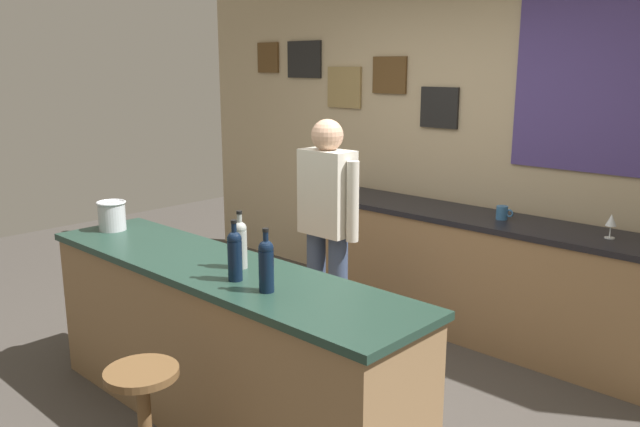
{
  "coord_description": "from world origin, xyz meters",
  "views": [
    {
      "loc": [
        2.62,
        -2.38,
        1.95
      ],
      "look_at": [
        -0.05,
        0.45,
        1.05
      ],
      "focal_mm": 35.92,
      "sensor_mm": 36.0,
      "label": 1
    }
  ],
  "objects_px": {
    "bar_stool": "(144,416)",
    "wine_bottle_b": "(235,254)",
    "wine_bottle_c": "(266,264)",
    "ice_bucket": "(112,215)",
    "wine_bottle_a": "(240,243)",
    "coffee_mug": "(502,213)",
    "wine_glass_a": "(342,181)",
    "wine_glass_b": "(611,221)",
    "bartender": "(327,223)"
  },
  "relations": [
    {
      "from": "wine_bottle_c",
      "to": "wine_bottle_a",
      "type": "bearing_deg",
      "value": 157.89
    },
    {
      "from": "wine_bottle_a",
      "to": "ice_bucket",
      "type": "distance_m",
      "value": 1.21
    },
    {
      "from": "wine_bottle_b",
      "to": "wine_bottle_a",
      "type": "bearing_deg",
      "value": 132.73
    },
    {
      "from": "bartender",
      "to": "coffee_mug",
      "type": "distance_m",
      "value": 1.25
    },
    {
      "from": "wine_glass_b",
      "to": "wine_bottle_a",
      "type": "bearing_deg",
      "value": -120.18
    },
    {
      "from": "bartender",
      "to": "ice_bucket",
      "type": "relative_size",
      "value": 8.61
    },
    {
      "from": "wine_bottle_b",
      "to": "wine_glass_a",
      "type": "relative_size",
      "value": 1.97
    },
    {
      "from": "wine_bottle_a",
      "to": "coffee_mug",
      "type": "bearing_deg",
      "value": 77.79
    },
    {
      "from": "bar_stool",
      "to": "wine_glass_a",
      "type": "xyz_separation_m",
      "value": [
        -1.17,
        2.64,
        0.55
      ]
    },
    {
      "from": "bar_stool",
      "to": "coffee_mug",
      "type": "height_order",
      "value": "coffee_mug"
    },
    {
      "from": "bar_stool",
      "to": "wine_glass_a",
      "type": "relative_size",
      "value": 4.39
    },
    {
      "from": "wine_bottle_a",
      "to": "wine_glass_b",
      "type": "distance_m",
      "value": 2.32
    },
    {
      "from": "bar_stool",
      "to": "wine_bottle_b",
      "type": "xyz_separation_m",
      "value": [
        -0.07,
        0.59,
        0.6
      ]
    },
    {
      "from": "wine_glass_b",
      "to": "bartender",
      "type": "bearing_deg",
      "value": -145.17
    },
    {
      "from": "wine_bottle_a",
      "to": "coffee_mug",
      "type": "xyz_separation_m",
      "value": [
        0.43,
        2.01,
        -0.11
      ]
    },
    {
      "from": "ice_bucket",
      "to": "wine_glass_b",
      "type": "xyz_separation_m",
      "value": [
        2.38,
        2.06,
        -0.01
      ]
    },
    {
      "from": "wine_bottle_c",
      "to": "wine_glass_b",
      "type": "distance_m",
      "value": 2.3
    },
    {
      "from": "bartender",
      "to": "wine_glass_a",
      "type": "relative_size",
      "value": 10.45
    },
    {
      "from": "coffee_mug",
      "to": "wine_glass_b",
      "type": "bearing_deg",
      "value": -0.06
    },
    {
      "from": "ice_bucket",
      "to": "coffee_mug",
      "type": "distance_m",
      "value": 2.64
    },
    {
      "from": "ice_bucket",
      "to": "coffee_mug",
      "type": "bearing_deg",
      "value": 51.39
    },
    {
      "from": "ice_bucket",
      "to": "wine_glass_a",
      "type": "distance_m",
      "value": 1.97
    },
    {
      "from": "wine_glass_a",
      "to": "bar_stool",
      "type": "bearing_deg",
      "value": -66.01
    },
    {
      "from": "bar_stool",
      "to": "wine_bottle_b",
      "type": "distance_m",
      "value": 0.84
    },
    {
      "from": "bar_stool",
      "to": "wine_bottle_b",
      "type": "relative_size",
      "value": 2.22
    },
    {
      "from": "wine_bottle_c",
      "to": "ice_bucket",
      "type": "height_order",
      "value": "wine_bottle_c"
    },
    {
      "from": "wine_bottle_a",
      "to": "bar_stool",
      "type": "bearing_deg",
      "value": -74.42
    },
    {
      "from": "wine_bottle_b",
      "to": "coffee_mug",
      "type": "distance_m",
      "value": 2.18
    },
    {
      "from": "wine_bottle_c",
      "to": "coffee_mug",
      "type": "distance_m",
      "value": 2.16
    },
    {
      "from": "wine_bottle_c",
      "to": "wine_glass_a",
      "type": "distance_m",
      "value": 2.45
    },
    {
      "from": "bar_stool",
      "to": "coffee_mug",
      "type": "distance_m",
      "value": 2.79
    },
    {
      "from": "bar_stool",
      "to": "wine_glass_b",
      "type": "distance_m",
      "value": 2.95
    },
    {
      "from": "wine_glass_a",
      "to": "coffee_mug",
      "type": "xyz_separation_m",
      "value": [
        1.4,
        0.1,
        -0.06
      ]
    },
    {
      "from": "wine_bottle_c",
      "to": "wine_glass_b",
      "type": "xyz_separation_m",
      "value": [
        0.8,
        2.16,
        -0.05
      ]
    },
    {
      "from": "wine_bottle_c",
      "to": "wine_bottle_b",
      "type": "bearing_deg",
      "value": 179.19
    },
    {
      "from": "wine_bottle_a",
      "to": "wine_bottle_c",
      "type": "xyz_separation_m",
      "value": [
        0.37,
        -0.15,
        0.0
      ]
    },
    {
      "from": "wine_bottle_b",
      "to": "ice_bucket",
      "type": "distance_m",
      "value": 1.35
    },
    {
      "from": "wine_bottle_b",
      "to": "wine_glass_b",
      "type": "xyz_separation_m",
      "value": [
        1.03,
        2.15,
        -0.05
      ]
    },
    {
      "from": "wine_bottle_b",
      "to": "coffee_mug",
      "type": "relative_size",
      "value": 2.45
    },
    {
      "from": "bar_stool",
      "to": "wine_bottle_b",
      "type": "bearing_deg",
      "value": 96.76
    },
    {
      "from": "bartender",
      "to": "wine_bottle_c",
      "type": "height_order",
      "value": "bartender"
    },
    {
      "from": "wine_bottle_a",
      "to": "ice_bucket",
      "type": "height_order",
      "value": "wine_bottle_a"
    },
    {
      "from": "ice_bucket",
      "to": "coffee_mug",
      "type": "relative_size",
      "value": 1.5
    },
    {
      "from": "bar_stool",
      "to": "wine_bottle_a",
      "type": "distance_m",
      "value": 0.97
    },
    {
      "from": "ice_bucket",
      "to": "wine_bottle_b",
      "type": "bearing_deg",
      "value": -3.87
    },
    {
      "from": "wine_glass_a",
      "to": "bartender",
      "type": "bearing_deg",
      "value": -53.71
    },
    {
      "from": "bartender",
      "to": "wine_bottle_c",
      "type": "bearing_deg",
      "value": -59.75
    },
    {
      "from": "bartender",
      "to": "wine_glass_a",
      "type": "bearing_deg",
      "value": 126.29
    },
    {
      "from": "ice_bucket",
      "to": "wine_glass_b",
      "type": "relative_size",
      "value": 1.21
    },
    {
      "from": "bar_stool",
      "to": "wine_bottle_a",
      "type": "bearing_deg",
      "value": 105.58
    }
  ]
}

